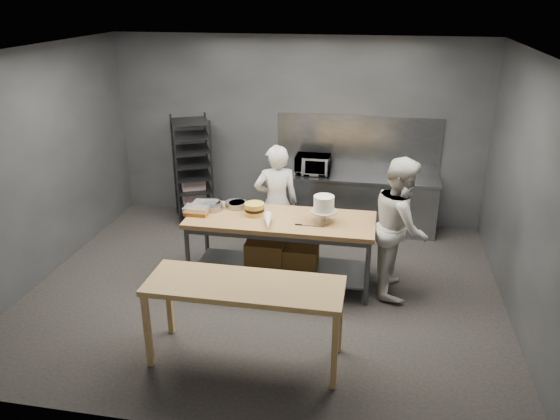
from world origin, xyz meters
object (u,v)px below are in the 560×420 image
at_px(chef_right, 400,227).
at_px(frosted_cake_stand, 324,206).
at_px(work_table, 281,242).
at_px(speed_rack, 193,171).
at_px(layer_cake, 254,209).
at_px(microwave, 313,165).
at_px(chef_behind, 276,203).
at_px(near_counter, 245,291).

height_order(chef_right, frosted_cake_stand, chef_right).
bearing_deg(frosted_cake_stand, work_table, 174.99).
relative_size(speed_rack, layer_cake, 6.89).
xyz_separation_m(chef_right, microwave, (-1.34, 1.86, 0.16)).
relative_size(chef_behind, frosted_cake_stand, 4.85).
bearing_deg(microwave, speed_rack, -177.69).
distance_m(work_table, microwave, 1.98).
height_order(work_table, microwave, microwave).
relative_size(near_counter, speed_rack, 1.14).
xyz_separation_m(speed_rack, microwave, (1.98, 0.08, 0.19)).
height_order(chef_right, microwave, chef_right).
height_order(microwave, frosted_cake_stand, frosted_cake_stand).
bearing_deg(microwave, layer_cake, -105.23).
height_order(work_table, layer_cake, layer_cake).
distance_m(near_counter, speed_rack, 3.94).
xyz_separation_m(microwave, layer_cake, (-0.51, -1.89, -0.05)).
distance_m(speed_rack, chef_right, 3.77).
height_order(near_counter, frosted_cake_stand, frosted_cake_stand).
distance_m(microwave, layer_cake, 1.96).
bearing_deg(speed_rack, chef_right, -28.22).
bearing_deg(chef_right, speed_rack, 60.15).
relative_size(near_counter, frosted_cake_stand, 5.73).
bearing_deg(near_counter, layer_cake, 99.63).
height_order(near_counter, microwave, microwave).
xyz_separation_m(work_table, chef_behind, (-0.18, 0.67, 0.27)).
height_order(microwave, layer_cake, microwave).
relative_size(frosted_cake_stand, layer_cake, 1.37).
height_order(work_table, chef_behind, chef_behind).
height_order(work_table, chef_right, chef_right).
xyz_separation_m(chef_right, frosted_cake_stand, (-0.95, -0.10, 0.25)).
relative_size(microwave, layer_cake, 2.13).
xyz_separation_m(near_counter, microwave, (0.22, 3.60, 0.24)).
bearing_deg(chef_right, layer_cake, 89.15).
bearing_deg(speed_rack, layer_cake, -50.96).
relative_size(work_table, near_counter, 1.20).
bearing_deg(microwave, chef_right, -54.23).
bearing_deg(work_table, near_counter, -91.91).
bearing_deg(chef_right, near_counter, 136.43).
height_order(near_counter, layer_cake, layer_cake).
bearing_deg(chef_behind, speed_rack, -52.41).
relative_size(speed_rack, microwave, 3.23).
height_order(chef_right, layer_cake, chef_right).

